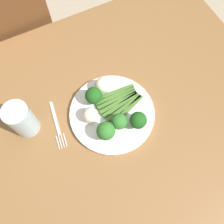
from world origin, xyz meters
TOP-DOWN VIEW (x-y plane):
  - ground_plane at (0.00, 0.00)m, footprint 6.00×6.00m
  - dining_table at (0.00, 0.00)m, footprint 1.11×0.87m
  - chair at (0.23, -0.57)m, footprint 0.41×0.41m
  - plate at (0.00, 0.01)m, footprint 0.27×0.27m
  - asparagus_bundle at (-0.04, -0.01)m, footprint 0.15×0.11m
  - broccoli_front at (0.05, 0.07)m, footprint 0.06×0.06m
  - broccoli_right at (0.00, 0.06)m, footprint 0.05×0.05m
  - broccoli_left at (0.03, -0.05)m, footprint 0.05×0.05m
  - broccoli_front_left at (-0.05, 0.08)m, footprint 0.05×0.05m
  - cauliflower_back at (0.07, -0.01)m, footprint 0.05×0.05m
  - cauliflower_mid at (-0.01, -0.08)m, footprint 0.05×0.05m
  - fork at (0.18, -0.04)m, footprint 0.04×0.17m
  - water_glass at (0.26, -0.07)m, footprint 0.08×0.08m

SIDE VIEW (x-z plane):
  - ground_plane at x=0.00m, z-range -0.02..0.00m
  - chair at x=0.23m, z-range 0.07..0.94m
  - dining_table at x=0.00m, z-range 0.25..0.97m
  - fork at x=0.18m, z-range 0.72..0.73m
  - plate at x=0.00m, z-range 0.72..0.74m
  - asparagus_bundle at x=-0.04m, z-range 0.74..0.75m
  - cauliflower_back at x=0.07m, z-range 0.74..0.79m
  - cauliflower_mid at x=-0.01m, z-range 0.74..0.79m
  - broccoli_right at x=0.00m, z-range 0.74..0.80m
  - broccoli_front_left at x=-0.05m, z-range 0.74..0.81m
  - broccoli_left at x=0.03m, z-range 0.74..0.81m
  - broccoli_front at x=0.05m, z-range 0.74..0.81m
  - water_glass at x=0.26m, z-range 0.72..0.85m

